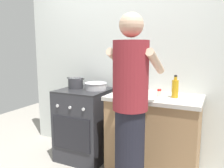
# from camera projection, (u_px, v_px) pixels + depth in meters

# --- Properties ---
(ground) EXTENTS (6.00, 6.00, 0.00)m
(ground) POSITION_uv_depth(u_px,v_px,m) (104.00, 168.00, 2.71)
(ground) COLOR gray
(back_wall) EXTENTS (3.20, 0.10, 2.50)m
(back_wall) POSITION_uv_depth(u_px,v_px,m) (136.00, 61.00, 2.87)
(back_wall) COLOR silver
(back_wall) RESTS_ON ground
(countertop) EXTENTS (1.00, 0.60, 0.90)m
(countertop) POSITION_uv_depth(u_px,v_px,m) (153.00, 135.00, 2.54)
(countertop) COLOR #99724C
(countertop) RESTS_ON ground
(stove_range) EXTENTS (0.60, 0.62, 0.90)m
(stove_range) POSITION_uv_depth(u_px,v_px,m) (85.00, 124.00, 2.92)
(stove_range) COLOR #2D2D33
(stove_range) RESTS_ON ground
(pot) EXTENTS (0.26, 0.19, 0.13)m
(pot) POSITION_uv_depth(u_px,v_px,m) (76.00, 83.00, 2.91)
(pot) COLOR #38383D
(pot) RESTS_ON stove_range
(mixing_bowl) EXTENTS (0.28, 0.28, 0.09)m
(mixing_bowl) POSITION_uv_depth(u_px,v_px,m) (96.00, 86.00, 2.82)
(mixing_bowl) COLOR #B7B7BC
(mixing_bowl) RESTS_ON stove_range
(utensil_crock) EXTENTS (0.10, 0.10, 0.32)m
(utensil_crock) POSITION_uv_depth(u_px,v_px,m) (139.00, 84.00, 2.69)
(utensil_crock) COLOR silver
(utensil_crock) RESTS_ON countertop
(spice_bottle) EXTENTS (0.04, 0.04, 0.08)m
(spice_bottle) POSITION_uv_depth(u_px,v_px,m) (159.00, 93.00, 2.43)
(spice_bottle) COLOR silver
(spice_bottle) RESTS_ON countertop
(oil_bottle) EXTENTS (0.07, 0.07, 0.24)m
(oil_bottle) POSITION_uv_depth(u_px,v_px,m) (175.00, 88.00, 2.37)
(oil_bottle) COLOR gold
(oil_bottle) RESTS_ON countertop
(person) EXTENTS (0.41, 0.50, 1.70)m
(person) POSITION_uv_depth(u_px,v_px,m) (130.00, 114.00, 1.94)
(person) COLOR black
(person) RESTS_ON ground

